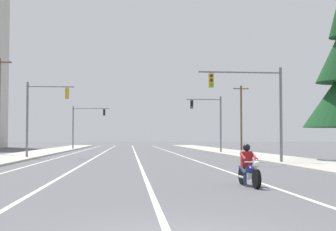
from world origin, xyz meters
name	(u,v)px	position (x,y,z in m)	size (l,w,h in m)	color
lane_stripe_center	(135,153)	(-0.18, 45.00, 0.00)	(0.16, 100.00, 0.01)	beige
lane_stripe_left	(102,153)	(-3.74, 45.00, 0.00)	(0.16, 100.00, 0.01)	beige
lane_stripe_right	(173,153)	(3.99, 45.00, 0.00)	(0.16, 100.00, 0.01)	beige
lane_stripe_far_left	(74,153)	(-6.80, 45.00, 0.00)	(0.16, 100.00, 0.01)	beige
sidewalk_kerb_right	(242,154)	(10.41, 40.00, 0.07)	(4.40, 110.00, 0.14)	#ADA89E
sidewalk_kerb_left	(30,154)	(-10.41, 40.00, 0.07)	(4.40, 110.00, 0.14)	#ADA89E
motorcycle_with_rider	(249,169)	(3.24, 8.21, 0.59)	(0.70, 2.19, 1.46)	black
traffic_signal_near_right	(257,99)	(7.29, 22.24, 4.13)	(5.45, 0.47, 6.20)	slate
traffic_signal_near_left	(41,109)	(-8.04, 31.96, 4.03)	(3.80, 0.47, 6.20)	slate
traffic_signal_mid_right	(211,116)	(8.05, 44.23, 4.03)	(3.84, 0.39, 6.20)	slate
traffic_signal_mid_left	(84,121)	(-7.30, 61.80, 4.12)	(5.27, 0.50, 6.20)	slate
utility_pole_right_far	(241,117)	(13.78, 54.52, 4.45)	(2.05, 0.26, 8.50)	brown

